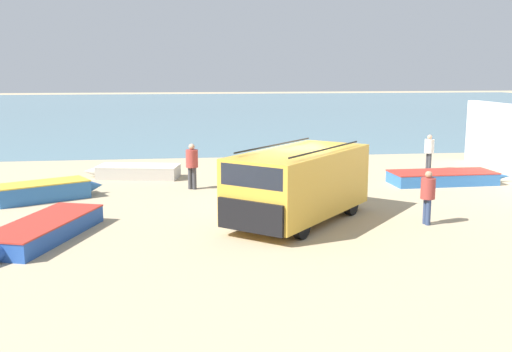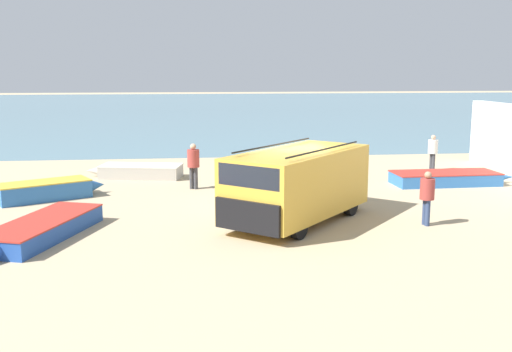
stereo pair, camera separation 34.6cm
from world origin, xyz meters
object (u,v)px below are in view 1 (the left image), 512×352
at_px(fishing_rowboat_1, 41,231).
at_px(fishing_rowboat_4, 46,191).
at_px(fisherman_0, 428,193).
at_px(fishing_rowboat_2, 136,172).
at_px(fisherman_1, 192,162).
at_px(fisherman_2, 429,149).
at_px(parked_van, 299,183).
at_px(fishing_rowboat_0, 445,177).

xyz_separation_m(fishing_rowboat_1, fishing_rowboat_4, (-0.91, 5.17, 0.06)).
bearing_deg(fisherman_0, fishing_rowboat_2, 128.67).
xyz_separation_m(fisherman_1, fisherman_2, (10.70, 2.97, -0.08)).
bearing_deg(fisherman_2, fisherman_0, 52.00).
bearing_deg(fishing_rowboat_1, fishing_rowboat_2, -172.84).
bearing_deg(parked_van, fisherman_0, 117.87).
height_order(parked_van, fishing_rowboat_0, parked_van).
bearing_deg(fisherman_1, fishing_rowboat_1, -7.30).
bearing_deg(fisherman_0, fishing_rowboat_4, 150.44).
relative_size(parked_van, fishing_rowboat_4, 1.44).
height_order(fishing_rowboat_2, fisherman_0, fisherman_0).
relative_size(parked_van, fishing_rowboat_0, 1.07).
bearing_deg(fishing_rowboat_0, fisherman_0, -120.51).
xyz_separation_m(fishing_rowboat_0, fishing_rowboat_1, (-14.20, -6.13, 0.00)).
xyz_separation_m(fishing_rowboat_1, fisherman_1, (4.20, 6.36, 0.79)).
height_order(fishing_rowboat_4, fisherman_0, fisherman_0).
bearing_deg(fishing_rowboat_1, fisherman_1, 165.65).
distance_m(fishing_rowboat_2, fisherman_0, 12.62).
relative_size(fishing_rowboat_4, fisherman_2, 2.33).
distance_m(parked_van, fishing_rowboat_1, 7.33).
distance_m(parked_van, fishing_rowboat_0, 8.72).
height_order(fishing_rowboat_0, fishing_rowboat_1, fishing_rowboat_1).
bearing_deg(fishing_rowboat_2, parked_van, 135.57).
height_order(fishing_rowboat_4, fisherman_1, fisherman_1).
bearing_deg(fishing_rowboat_4, parked_van, -55.23).
distance_m(fishing_rowboat_1, fisherman_1, 7.66).
xyz_separation_m(parked_van, fishing_rowboat_0, (7.00, 5.11, -0.94)).
bearing_deg(parked_van, fisherman_2, 177.93).
bearing_deg(parked_van, fishing_rowboat_2, -105.89).
distance_m(parked_van, fishing_rowboat_2, 9.66).
bearing_deg(fishing_rowboat_1, fishing_rowboat_0, 132.44).
bearing_deg(fishing_rowboat_0, fishing_rowboat_1, -157.86).
bearing_deg(fisherman_2, fishing_rowboat_1, 17.86).
xyz_separation_m(fishing_rowboat_1, fishing_rowboat_2, (1.91, 9.05, 0.02)).
bearing_deg(fisherman_2, parked_van, 33.01).
bearing_deg(fisherman_1, parked_van, 55.49).
bearing_deg(fisherman_0, fishing_rowboat_0, 54.10).
xyz_separation_m(fishing_rowboat_2, fishing_rowboat_4, (-2.82, -3.88, 0.04)).
height_order(fishing_rowboat_4, fisherman_2, fisherman_2).
relative_size(fisherman_0, fisherman_1, 0.92).
height_order(parked_van, fishing_rowboat_2, parked_van).
bearing_deg(fishing_rowboat_2, fisherman_1, 142.56).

